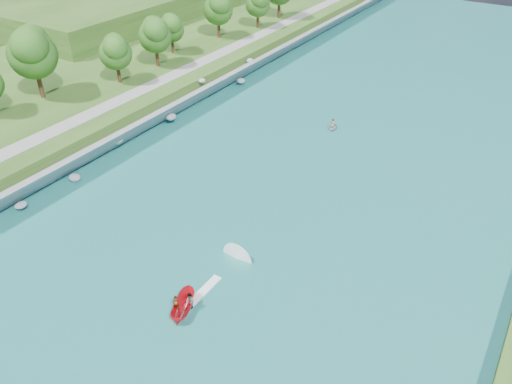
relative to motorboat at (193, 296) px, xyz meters
The scene contains 7 objects.
ground 2.63m from the motorboat, 133.01° to the right, with size 260.00×260.00×0.00m, color #2D5119.
river_water 18.26m from the motorboat, 95.37° to the left, with size 55.00×240.00×0.10m, color #185C58.
berm_west 54.82m from the motorboat, 160.64° to the left, with size 45.00×240.00×3.50m, color #2D5119.
riprap_bank 32.70m from the motorboat, 147.45° to the left, with size 4.30×236.00×4.05m.
riverside_path 38.83m from the motorboat, 152.03° to the left, with size 3.00×200.00×0.10m, color gray.
motorboat is the anchor object (origin of this frame).
raft 40.74m from the motorboat, 96.38° to the left, with size 2.51×3.04×1.63m.
Camera 1 is at (24.72, -23.25, 35.11)m, focal length 35.00 mm.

